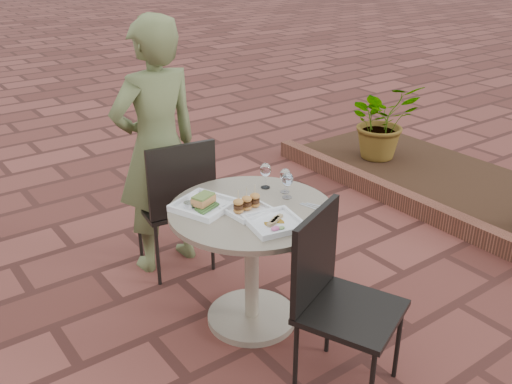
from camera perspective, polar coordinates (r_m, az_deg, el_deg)
ground at (r=3.73m, az=1.19°, el=-9.48°), size 60.00×60.00×0.00m
cafe_table at (r=3.18m, az=-0.44°, el=-5.64°), size 0.90×0.90×0.73m
chair_far at (r=3.67m, az=-7.87°, el=-0.41°), size 0.50×0.50×0.93m
chair_near at (r=2.76m, az=7.81°, el=-9.54°), size 0.58×0.58×0.93m
diner at (r=3.68m, az=-9.85°, el=4.33°), size 0.63×0.43×1.67m
plate_salmon at (r=3.08m, az=-5.24°, el=-1.23°), size 0.36×0.36×0.08m
plate_sliders at (r=3.02m, az=-0.93°, el=-1.44°), size 0.23×0.23×0.14m
plate_tuna at (r=2.89m, az=1.83°, el=-3.06°), size 0.30×0.30×0.03m
wine_glass_right at (r=3.15m, az=3.17°, el=1.22°), size 0.06×0.06×0.15m
wine_glass_mid at (r=3.27m, az=0.96°, el=2.17°), size 0.06×0.06×0.15m
wine_glass_far at (r=3.22m, az=2.94°, el=1.65°), size 0.06×0.06×0.14m
steel_ramekin at (r=3.06m, az=-6.70°, el=-1.43°), size 0.07×0.07×0.04m
cutlery_set at (r=3.09m, az=6.14°, el=-1.54°), size 0.15×0.21×0.00m
planter_curb at (r=4.87m, az=14.13°, el=-0.60°), size 0.12×3.00×0.15m
mulch_bed at (r=5.41m, az=18.91°, el=0.85°), size 1.30×3.00×0.06m
potted_plant_a at (r=5.66m, az=12.50°, el=7.00°), size 0.81×0.76×0.74m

